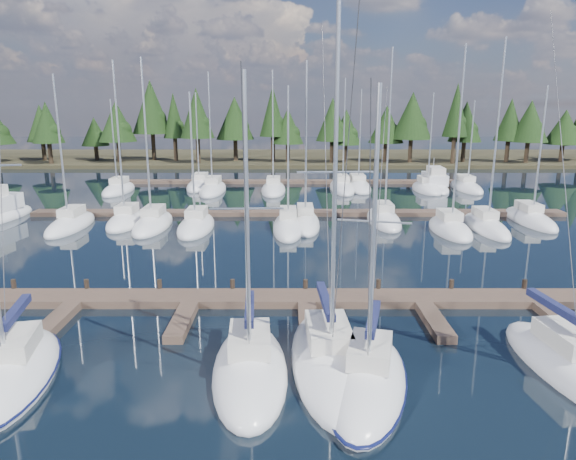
{
  "coord_description": "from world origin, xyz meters",
  "views": [
    {
      "loc": [
        -0.95,
        -7.53,
        10.23
      ],
      "look_at": [
        -0.96,
        22.0,
        2.95
      ],
      "focal_mm": 32.0,
      "sensor_mm": 36.0,
      "label": 1
    }
  ],
  "objects_px": {
    "front_sailboat_3": "(329,361)",
    "motor_yacht_right": "(434,185)",
    "front_sailboat_1": "(12,373)",
    "front_sailboat_4": "(368,382)",
    "front_sailboat_2": "(250,369)",
    "main_dock": "(306,303)",
    "front_sailboat_5": "(570,367)"
  },
  "relations": [
    {
      "from": "front_sailboat_3",
      "to": "motor_yacht_right",
      "type": "distance_m",
      "value": 47.05
    },
    {
      "from": "front_sailboat_1",
      "to": "front_sailboat_4",
      "type": "xyz_separation_m",
      "value": [
        13.49,
        -0.62,
        -0.02
      ]
    },
    {
      "from": "front_sailboat_2",
      "to": "front_sailboat_3",
      "type": "distance_m",
      "value": 3.18
    },
    {
      "from": "front_sailboat_1",
      "to": "front_sailboat_2",
      "type": "relative_size",
      "value": 1.23
    },
    {
      "from": "main_dock",
      "to": "front_sailboat_1",
      "type": "xyz_separation_m",
      "value": [
        -11.48,
        -7.26,
        0.09
      ]
    },
    {
      "from": "front_sailboat_1",
      "to": "front_sailboat_2",
      "type": "height_order",
      "value": "front_sailboat_1"
    },
    {
      "from": "motor_yacht_right",
      "to": "front_sailboat_4",
      "type": "bearing_deg",
      "value": -108.23
    },
    {
      "from": "front_sailboat_4",
      "to": "front_sailboat_5",
      "type": "relative_size",
      "value": 0.8
    },
    {
      "from": "front_sailboat_1",
      "to": "front_sailboat_3",
      "type": "bearing_deg",
      "value": 4.43
    },
    {
      "from": "front_sailboat_5",
      "to": "motor_yacht_right",
      "type": "bearing_deg",
      "value": 81.06
    },
    {
      "from": "front_sailboat_1",
      "to": "front_sailboat_4",
      "type": "relative_size",
      "value": 1.28
    },
    {
      "from": "main_dock",
      "to": "front_sailboat_3",
      "type": "distance_m",
      "value": 6.35
    },
    {
      "from": "main_dock",
      "to": "front_sailboat_5",
      "type": "bearing_deg",
      "value": -34.13
    },
    {
      "from": "main_dock",
      "to": "front_sailboat_1",
      "type": "distance_m",
      "value": 13.58
    },
    {
      "from": "motor_yacht_right",
      "to": "main_dock",
      "type": "bearing_deg",
      "value": -114.28
    },
    {
      "from": "main_dock",
      "to": "front_sailboat_5",
      "type": "height_order",
      "value": "front_sailboat_5"
    },
    {
      "from": "front_sailboat_3",
      "to": "motor_yacht_right",
      "type": "relative_size",
      "value": 1.54
    },
    {
      "from": "front_sailboat_3",
      "to": "front_sailboat_2",
      "type": "bearing_deg",
      "value": -168.52
    },
    {
      "from": "front_sailboat_1",
      "to": "front_sailboat_2",
      "type": "bearing_deg",
      "value": 1.97
    },
    {
      "from": "front_sailboat_1",
      "to": "front_sailboat_2",
      "type": "xyz_separation_m",
      "value": [
        9.06,
        0.31,
        -0.01
      ]
    },
    {
      "from": "front_sailboat_3",
      "to": "front_sailboat_4",
      "type": "distance_m",
      "value": 2.05
    },
    {
      "from": "front_sailboat_5",
      "to": "motor_yacht_right",
      "type": "height_order",
      "value": "front_sailboat_5"
    },
    {
      "from": "front_sailboat_2",
      "to": "front_sailboat_5",
      "type": "height_order",
      "value": "front_sailboat_5"
    },
    {
      "from": "front_sailboat_3",
      "to": "front_sailboat_5",
      "type": "xyz_separation_m",
      "value": [
        9.35,
        -0.49,
        0.02
      ]
    },
    {
      "from": "front_sailboat_3",
      "to": "front_sailboat_4",
      "type": "height_order",
      "value": "front_sailboat_3"
    },
    {
      "from": "front_sailboat_1",
      "to": "motor_yacht_right",
      "type": "xyz_separation_m",
      "value": [
        28.54,
        45.06,
        0.21
      ]
    },
    {
      "from": "front_sailboat_1",
      "to": "front_sailboat_4",
      "type": "bearing_deg",
      "value": -2.65
    },
    {
      "from": "front_sailboat_3",
      "to": "front_sailboat_4",
      "type": "bearing_deg",
      "value": -49.96
    },
    {
      "from": "front_sailboat_3",
      "to": "front_sailboat_5",
      "type": "distance_m",
      "value": 9.36
    },
    {
      "from": "front_sailboat_5",
      "to": "front_sailboat_3",
      "type": "bearing_deg",
      "value": 176.98
    },
    {
      "from": "main_dock",
      "to": "front_sailboat_2",
      "type": "bearing_deg",
      "value": -109.23
    },
    {
      "from": "front_sailboat_4",
      "to": "motor_yacht_right",
      "type": "bearing_deg",
      "value": 71.77
    }
  ]
}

